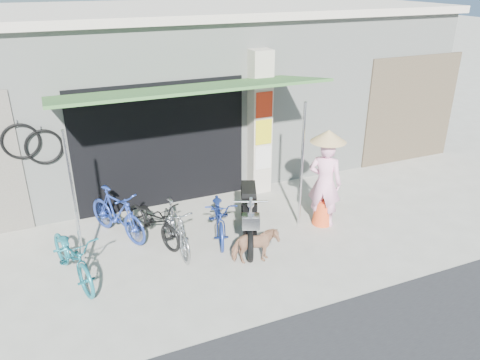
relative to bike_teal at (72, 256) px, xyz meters
name	(u,v)px	position (x,y,z in m)	size (l,w,h in m)	color
ground	(274,254)	(3.15, -0.58, -0.43)	(80.00, 80.00, 0.00)	#ADA89C
bicycle_shop	(182,85)	(3.14, 4.51, 1.41)	(12.30, 5.30, 3.66)	#A8AEA5
shop_pillar	(259,124)	(4.00, 1.86, 1.07)	(0.42, 0.44, 3.00)	#BEB3A2
awning	(187,91)	(2.25, 1.04, 2.09)	(4.60, 1.88, 2.72)	#315C29
neighbour_right	(411,110)	(8.15, 2.01, 0.87)	(2.60, 0.06, 2.60)	brown
bike_teal	(72,256)	(0.00, 0.00, 0.00)	(0.57, 1.63, 0.85)	#1C7180
bike_blue	(117,213)	(0.85, 1.05, 0.03)	(0.43, 1.52, 0.92)	navy
bike_black	(154,220)	(1.41, 0.67, -0.03)	(0.52, 1.50, 0.79)	black
bike_silver	(176,227)	(1.68, 0.21, 0.01)	(0.41, 1.46, 0.87)	#A3A3A7
bike_navy	(220,215)	(2.53, 0.36, -0.02)	(0.54, 1.56, 0.82)	navy
street_dog	(255,246)	(2.75, -0.68, -0.11)	(0.34, 0.75, 0.63)	#96764F
moped	(249,213)	(2.98, 0.09, 0.07)	(0.91, 1.83, 1.09)	black
nun	(325,179)	(4.46, 0.02, 0.48)	(0.72, 0.71, 1.86)	#FFABD0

